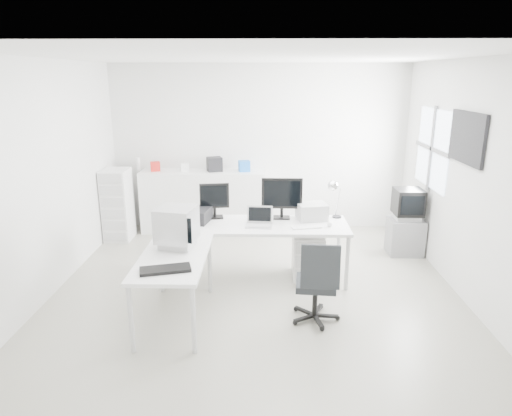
{
  "coord_description": "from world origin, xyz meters",
  "views": [
    {
      "loc": [
        0.11,
        -5.29,
        2.6
      ],
      "look_at": [
        0.0,
        0.2,
        1.0
      ],
      "focal_mm": 32.0,
      "sensor_mm": 36.0,
      "label": 1
    }
  ],
  "objects_px": {
    "crt_tv": "(408,205)",
    "filing_cabinet": "(118,205)",
    "lcd_monitor_large": "(282,198)",
    "laptop": "(259,218)",
    "tv_cabinet": "(405,236)",
    "crt_monitor": "(177,227)",
    "drawer_pedestal": "(308,255)",
    "office_chair": "(316,280)",
    "sideboard": "(204,201)",
    "lcd_monitor_small": "(214,200)",
    "side_desk": "(175,287)",
    "inkjet_printer": "(191,215)",
    "main_desk": "(255,251)",
    "laser_printer": "(312,211)"
  },
  "relations": [
    {
      "from": "crt_tv",
      "to": "filing_cabinet",
      "type": "relative_size",
      "value": 0.43
    },
    {
      "from": "lcd_monitor_large",
      "to": "laptop",
      "type": "xyz_separation_m",
      "value": [
        -0.3,
        -0.35,
        -0.17
      ]
    },
    {
      "from": "lcd_monitor_large",
      "to": "tv_cabinet",
      "type": "height_order",
      "value": "lcd_monitor_large"
    },
    {
      "from": "laptop",
      "to": "crt_monitor",
      "type": "distance_m",
      "value": 1.18
    },
    {
      "from": "drawer_pedestal",
      "to": "crt_monitor",
      "type": "height_order",
      "value": "crt_monitor"
    },
    {
      "from": "office_chair",
      "to": "sideboard",
      "type": "relative_size",
      "value": 0.45
    },
    {
      "from": "lcd_monitor_small",
      "to": "filing_cabinet",
      "type": "xyz_separation_m",
      "value": [
        -1.72,
        1.21,
        -0.41
      ]
    },
    {
      "from": "drawer_pedestal",
      "to": "filing_cabinet",
      "type": "bearing_deg",
      "value": 154.62
    },
    {
      "from": "drawer_pedestal",
      "to": "laptop",
      "type": "bearing_deg",
      "value": -167.01
    },
    {
      "from": "tv_cabinet",
      "to": "sideboard",
      "type": "distance_m",
      "value": 3.33
    },
    {
      "from": "laptop",
      "to": "tv_cabinet",
      "type": "distance_m",
      "value": 2.47
    },
    {
      "from": "side_desk",
      "to": "inkjet_printer",
      "type": "xyz_separation_m",
      "value": [
        0.0,
        1.2,
        0.46
      ]
    },
    {
      "from": "lcd_monitor_large",
      "to": "tv_cabinet",
      "type": "distance_m",
      "value": 2.13
    },
    {
      "from": "laptop",
      "to": "crt_tv",
      "type": "xyz_separation_m",
      "value": [
        2.18,
        0.99,
        -0.09
      ]
    },
    {
      "from": "office_chair",
      "to": "sideboard",
      "type": "distance_m",
      "value": 3.4
    },
    {
      "from": "inkjet_printer",
      "to": "drawer_pedestal",
      "type": "bearing_deg",
      "value": 9.33
    },
    {
      "from": "main_desk",
      "to": "laptop",
      "type": "xyz_separation_m",
      "value": [
        0.05,
        -0.1,
        0.48
      ]
    },
    {
      "from": "laptop",
      "to": "office_chair",
      "type": "distance_m",
      "value": 1.23
    },
    {
      "from": "main_desk",
      "to": "sideboard",
      "type": "height_order",
      "value": "sideboard"
    },
    {
      "from": "lcd_monitor_large",
      "to": "laser_printer",
      "type": "relative_size",
      "value": 1.5
    },
    {
      "from": "side_desk",
      "to": "lcd_monitor_small",
      "type": "height_order",
      "value": "lcd_monitor_small"
    },
    {
      "from": "drawer_pedestal",
      "to": "laptop",
      "type": "height_order",
      "value": "laptop"
    },
    {
      "from": "main_desk",
      "to": "side_desk",
      "type": "relative_size",
      "value": 1.71
    },
    {
      "from": "drawer_pedestal",
      "to": "sideboard",
      "type": "xyz_separation_m",
      "value": [
        -1.63,
        1.87,
        0.22
      ]
    },
    {
      "from": "lcd_monitor_small",
      "to": "laptop",
      "type": "relative_size",
      "value": 1.45
    },
    {
      "from": "side_desk",
      "to": "laptop",
      "type": "distance_m",
      "value": 1.43
    },
    {
      "from": "crt_tv",
      "to": "filing_cabinet",
      "type": "bearing_deg",
      "value": 172.83
    },
    {
      "from": "crt_tv",
      "to": "lcd_monitor_large",
      "type": "bearing_deg",
      "value": -161.2
    },
    {
      "from": "drawer_pedestal",
      "to": "laser_printer",
      "type": "bearing_deg",
      "value": 73.61
    },
    {
      "from": "main_desk",
      "to": "laser_printer",
      "type": "relative_size",
      "value": 6.4
    },
    {
      "from": "crt_monitor",
      "to": "lcd_monitor_small",
      "type": "bearing_deg",
      "value": 86.15
    },
    {
      "from": "lcd_monitor_small",
      "to": "filing_cabinet",
      "type": "relative_size",
      "value": 0.42
    },
    {
      "from": "lcd_monitor_large",
      "to": "drawer_pedestal",
      "type": "bearing_deg",
      "value": -28.81
    },
    {
      "from": "sideboard",
      "to": "office_chair",
      "type": "bearing_deg",
      "value": -61.84
    },
    {
      "from": "main_desk",
      "to": "lcd_monitor_large",
      "type": "relative_size",
      "value": 4.27
    },
    {
      "from": "side_desk",
      "to": "office_chair",
      "type": "xyz_separation_m",
      "value": [
        1.53,
        0.02,
        0.1
      ]
    },
    {
      "from": "crt_monitor",
      "to": "sideboard",
      "type": "distance_m",
      "value": 2.81
    },
    {
      "from": "lcd_monitor_small",
      "to": "sideboard",
      "type": "height_order",
      "value": "lcd_monitor_small"
    },
    {
      "from": "lcd_monitor_large",
      "to": "laptop",
      "type": "relative_size",
      "value": 1.66
    },
    {
      "from": "main_desk",
      "to": "tv_cabinet",
      "type": "xyz_separation_m",
      "value": [
        2.23,
        0.89,
        -0.1
      ]
    },
    {
      "from": "side_desk",
      "to": "office_chair",
      "type": "distance_m",
      "value": 1.53
    },
    {
      "from": "lcd_monitor_large",
      "to": "sideboard",
      "type": "relative_size",
      "value": 0.27
    },
    {
      "from": "laser_printer",
      "to": "sideboard",
      "type": "bearing_deg",
      "value": 123.63
    },
    {
      "from": "tv_cabinet",
      "to": "crt_monitor",
      "type": "bearing_deg",
      "value": -150.55
    },
    {
      "from": "lcd_monitor_small",
      "to": "filing_cabinet",
      "type": "bearing_deg",
      "value": 136.0
    },
    {
      "from": "lcd_monitor_small",
      "to": "crt_monitor",
      "type": "bearing_deg",
      "value": -114.14
    },
    {
      "from": "side_desk",
      "to": "laptop",
      "type": "bearing_deg",
      "value": 48.01
    },
    {
      "from": "inkjet_printer",
      "to": "tv_cabinet",
      "type": "xyz_separation_m",
      "value": [
        3.08,
        0.79,
        -0.57
      ]
    },
    {
      "from": "inkjet_printer",
      "to": "laptop",
      "type": "xyz_separation_m",
      "value": [
        0.9,
        -0.2,
        0.02
      ]
    },
    {
      "from": "lcd_monitor_small",
      "to": "lcd_monitor_large",
      "type": "xyz_separation_m",
      "value": [
        0.9,
        0.0,
        0.04
      ]
    }
  ]
}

